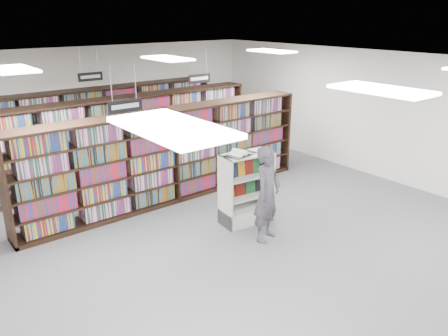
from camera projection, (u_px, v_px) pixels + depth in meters
floor at (227, 230)px, 8.60m from camera, size 12.00×12.00×0.00m
ceiling at (228, 65)px, 7.53m from camera, size 10.00×12.00×0.10m
wall_back at (97, 104)px, 12.51m from camera, size 10.00×0.10×3.20m
wall_right at (382, 116)px, 10.99m from camera, size 0.10×12.00×3.20m
bookshelf_row_near at (171, 155)px, 9.73m from camera, size 7.00×0.60×2.10m
bookshelf_row_mid at (130, 137)px, 11.21m from camera, size 7.00×0.60×2.10m
bookshelf_row_far at (103, 124)px, 12.47m from camera, size 7.00×0.60×2.10m
aisle_sign_left at (125, 105)px, 7.62m from camera, size 0.65×0.02×0.80m
aisle_sign_right at (199, 78)px, 10.85m from camera, size 0.65×0.02×0.80m
aisle_sign_center at (90, 76)px, 11.16m from camera, size 0.65×0.02×0.80m
troffer_front_left at (172, 127)px, 3.58m from camera, size 0.60×1.20×0.04m
troffer_front_center at (381, 90)px, 5.33m from camera, size 0.60×1.20×0.04m
troffer_back_left at (13, 69)px, 7.27m from camera, size 0.60×1.20×0.04m
troffer_back_center at (167, 58)px, 9.03m from camera, size 0.60×1.20×0.04m
troffer_back_right at (272, 51)px, 10.78m from camera, size 0.60×1.20×0.04m
endcap_display at (245, 198)px, 8.86m from camera, size 1.10×0.64×1.46m
open_book at (240, 153)px, 8.42m from camera, size 0.69×0.49×0.13m
shopper at (267, 194)px, 8.00m from camera, size 0.77×0.63×1.81m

